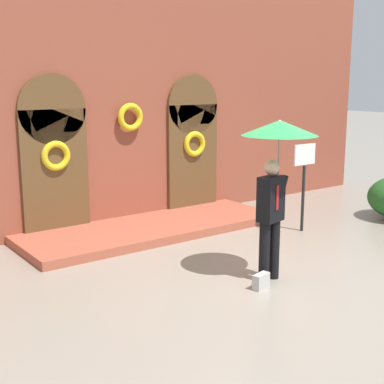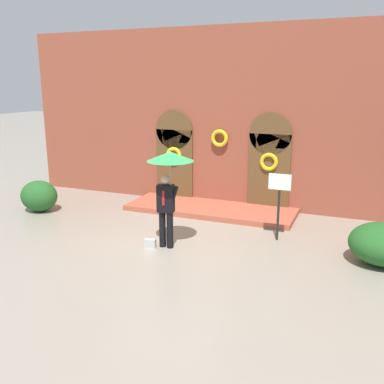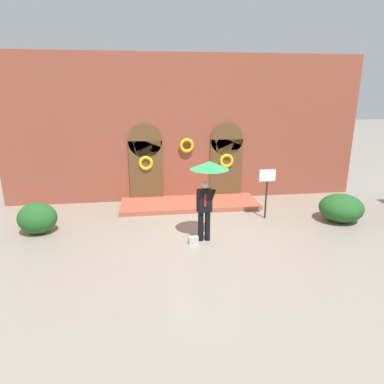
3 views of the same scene
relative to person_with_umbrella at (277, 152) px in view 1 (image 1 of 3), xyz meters
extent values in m
plane|color=gray|center=(-0.11, 0.13, -1.91)|extent=(80.00, 80.00, 0.00)
cube|color=brown|center=(-0.11, 4.33, 0.89)|extent=(14.00, 0.50, 5.60)
cube|color=brown|center=(-1.71, 4.04, -0.71)|extent=(1.30, 0.08, 2.40)
cylinder|color=brown|center=(-1.71, 4.04, 0.49)|extent=(1.30, 0.08, 1.30)
cube|color=brown|center=(1.49, 4.04, -0.71)|extent=(1.30, 0.08, 2.40)
cylinder|color=brown|center=(1.49, 4.04, 0.49)|extent=(1.30, 0.08, 1.30)
torus|color=yellow|center=(-1.71, 3.97, -0.36)|extent=(0.56, 0.12, 0.56)
torus|color=yellow|center=(1.49, 3.97, -0.36)|extent=(0.56, 0.12, 0.56)
torus|color=yellow|center=(-0.11, 3.97, 0.29)|extent=(0.56, 0.12, 0.56)
cube|color=#AA523A|center=(-0.11, 3.18, -1.83)|extent=(5.20, 1.80, 0.16)
cylinder|color=black|center=(-0.20, 0.00, -1.46)|extent=(0.16, 0.16, 0.90)
cylinder|color=black|center=(0.00, 0.00, -1.46)|extent=(0.16, 0.16, 0.90)
cube|color=black|center=(-0.10, 0.00, -0.68)|extent=(0.44, 0.32, 0.66)
cube|color=#A51919|center=(-0.10, -0.13, -0.64)|extent=(0.06, 0.02, 0.36)
sphere|color=tan|center=(-0.10, 0.00, -0.22)|extent=(0.22, 0.22, 0.22)
cylinder|color=black|center=(0.12, 0.00, -0.58)|extent=(0.22, 0.09, 0.46)
cylinder|color=gray|center=(0.03, 0.00, -0.26)|extent=(0.02, 0.02, 0.98)
cone|color=#1E7538|center=(0.03, 0.00, 0.34)|extent=(1.10, 1.10, 0.22)
cone|color=white|center=(0.03, 0.00, 0.35)|extent=(0.61, 0.61, 0.20)
cube|color=#B7B7B2|center=(-0.44, -0.20, -1.80)|extent=(0.30, 0.18, 0.22)
cylinder|color=black|center=(2.31, 1.52, -1.26)|extent=(0.06, 0.06, 1.30)
cube|color=white|center=(2.31, 1.52, -0.39)|extent=(0.56, 0.03, 0.40)
camera|label=1|loc=(-5.51, -5.39, 0.99)|focal=50.00mm
camera|label=2|loc=(4.19, -8.83, 1.98)|focal=40.00mm
camera|label=3|loc=(-1.73, -9.14, 2.32)|focal=32.00mm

